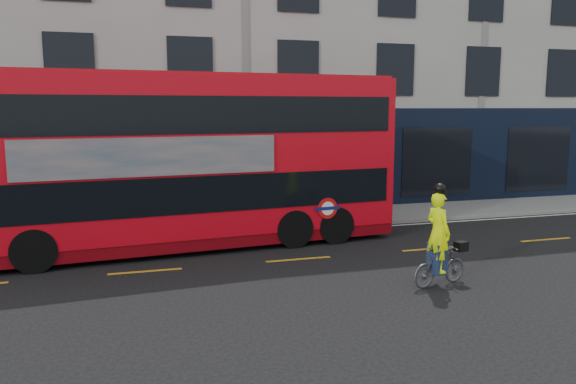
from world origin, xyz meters
name	(u,v)px	position (x,y,z in m)	size (l,w,h in m)	color
ground	(317,275)	(0.00, 0.00, 0.00)	(120.00, 120.00, 0.00)	black
pavement	(256,221)	(0.00, 6.50, 0.06)	(60.00, 3.00, 0.12)	gray
kerb	(267,230)	(0.00, 5.00, 0.07)	(60.00, 0.12, 0.13)	gray
building_terrace	(222,28)	(0.00, 12.94, 7.49)	(50.00, 10.07, 15.00)	#AEACA4
road_edge_line	(269,234)	(0.00, 4.70, 0.00)	(58.00, 0.10, 0.01)	silver
lane_dashes	(299,259)	(0.00, 1.50, 0.00)	(58.00, 0.12, 0.01)	#C48717
bus	(186,160)	(-2.69, 3.80, 2.55)	(12.51, 3.86, 4.97)	red
cyclist	(439,250)	(2.39, -1.55, 0.84)	(1.59, 0.78, 2.38)	#4B4D51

